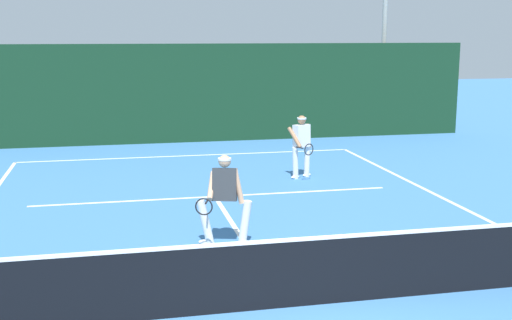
# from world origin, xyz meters

# --- Properties ---
(ground_plane) EXTENTS (80.00, 80.00, 0.00)m
(ground_plane) POSITION_xyz_m (0.00, 0.00, 0.00)
(ground_plane) COLOR teal
(court_line_baseline_far) EXTENTS (9.95, 0.10, 0.01)m
(court_line_baseline_far) POSITION_xyz_m (0.00, 11.41, 0.00)
(court_line_baseline_far) COLOR white
(court_line_baseline_far) RESTS_ON ground_plane
(court_line_service) EXTENTS (8.11, 0.10, 0.01)m
(court_line_service) POSITION_xyz_m (0.00, 6.25, 0.00)
(court_line_service) COLOR white
(court_line_service) RESTS_ON ground_plane
(court_line_centre) EXTENTS (0.10, 6.40, 0.01)m
(court_line_centre) POSITION_xyz_m (0.00, 3.20, 0.00)
(court_line_centre) COLOR white
(court_line_centre) RESTS_ON ground_plane
(tennis_net) EXTENTS (10.90, 0.09, 1.10)m
(tennis_net) POSITION_xyz_m (0.00, 0.00, 0.50)
(tennis_net) COLOR #1E4723
(tennis_net) RESTS_ON ground_plane
(player_near) EXTENTS (1.05, 0.89, 1.61)m
(player_near) POSITION_xyz_m (-0.36, 2.79, 0.88)
(player_near) COLOR silver
(player_near) RESTS_ON ground_plane
(player_far) EXTENTS (0.68, 0.93, 1.60)m
(player_far) POSITION_xyz_m (2.46, 7.73, 0.88)
(player_far) COLOR silver
(player_far) RESTS_ON ground_plane
(tennis_ball) EXTENTS (0.07, 0.07, 0.07)m
(tennis_ball) POSITION_xyz_m (0.27, 2.12, 0.03)
(tennis_ball) COLOR #D1E033
(tennis_ball) RESTS_ON ground_plane
(back_fence_windscreen) EXTENTS (20.39, 0.12, 3.30)m
(back_fence_windscreen) POSITION_xyz_m (0.00, 13.94, 1.65)
(back_fence_windscreen) COLOR #12341E
(back_fence_windscreen) RESTS_ON ground_plane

